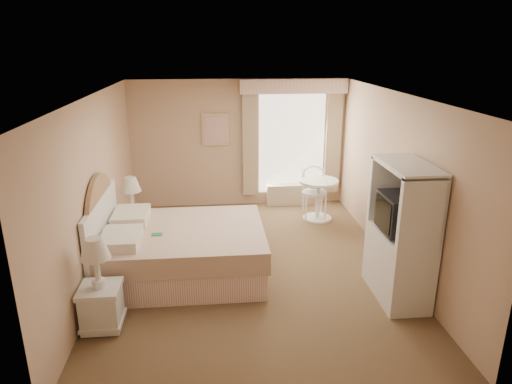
{
  "coord_description": "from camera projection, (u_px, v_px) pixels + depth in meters",
  "views": [
    {
      "loc": [
        -0.52,
        -6.06,
        3.17
      ],
      "look_at": [
        0.1,
        0.3,
        1.05
      ],
      "focal_mm": 32.0,
      "sensor_mm": 36.0,
      "label": 1
    }
  ],
  "objects": [
    {
      "name": "room",
      "position": [
        251.0,
        186.0,
        6.37
      ],
      "size": [
        4.21,
        5.51,
        2.51
      ],
      "color": "brown",
      "rests_on": "ground"
    },
    {
      "name": "window",
      "position": [
        292.0,
        139.0,
        8.95
      ],
      "size": [
        2.05,
        0.22,
        2.51
      ],
      "color": "white",
      "rests_on": "room"
    },
    {
      "name": "framed_art",
      "position": [
        215.0,
        130.0,
        8.8
      ],
      "size": [
        0.52,
        0.04,
        0.62
      ],
      "color": "#D2B581",
      "rests_on": "room"
    },
    {
      "name": "bed",
      "position": [
        173.0,
        249.0,
        6.41
      ],
      "size": [
        2.32,
        1.83,
        1.61
      ],
      "color": "#D7998C",
      "rests_on": "room"
    },
    {
      "name": "nightstand_near",
      "position": [
        100.0,
        296.0,
        5.18
      ],
      "size": [
        0.46,
        0.46,
        1.11
      ],
      "color": "white",
      "rests_on": "room"
    },
    {
      "name": "nightstand_far",
      "position": [
        133.0,
        218.0,
        7.45
      ],
      "size": [
        0.45,
        0.45,
        1.1
      ],
      "color": "white",
      "rests_on": "room"
    },
    {
      "name": "round_table",
      "position": [
        318.0,
        193.0,
        8.41
      ],
      "size": [
        0.72,
        0.72,
        0.76
      ],
      "color": "white",
      "rests_on": "room"
    },
    {
      "name": "cafe_chair",
      "position": [
        314.0,
        188.0,
        8.53
      ],
      "size": [
        0.48,
        0.48,
        0.97
      ],
      "rotation": [
        0.0,
        0.0,
        -0.04
      ],
      "color": "white",
      "rests_on": "room"
    },
    {
      "name": "armoire",
      "position": [
        400.0,
        243.0,
        5.76
      ],
      "size": [
        0.54,
        1.07,
        1.78
      ],
      "color": "white",
      "rests_on": "room"
    }
  ]
}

